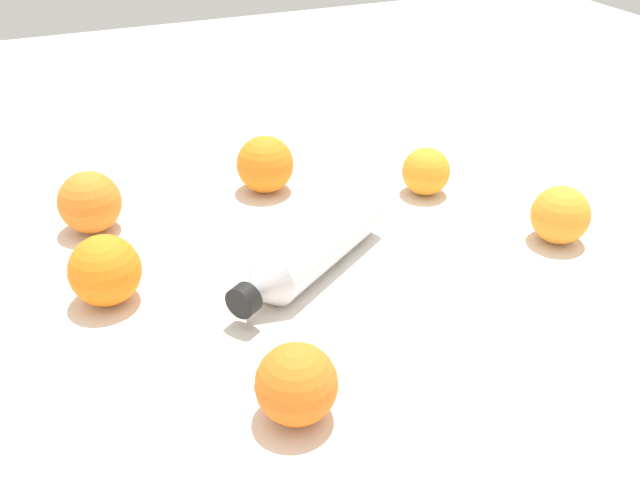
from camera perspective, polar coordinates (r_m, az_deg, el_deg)
The scene contains 8 objects.
ground_plane at distance 0.88m, azimuth 3.22°, elevation -1.60°, with size 2.40×2.40×0.00m, color silver.
water_bottle at distance 0.84m, azimuth -0.77°, elevation -0.61°, with size 0.19×0.24×0.07m.
orange_0 at distance 0.96m, azimuth -17.56°, elevation 2.83°, with size 0.08×0.08×0.08m, color orange.
orange_1 at distance 1.03m, azimuth 8.29°, elevation 5.33°, with size 0.07×0.07×0.07m, color orange.
orange_2 at distance 0.64m, azimuth -1.87°, elevation -11.18°, with size 0.07×0.07×0.07m, color orange.
orange_3 at distance 1.02m, azimuth -4.31°, elevation 5.92°, with size 0.08×0.08×0.08m, color orange.
orange_4 at distance 0.82m, azimuth -16.46°, elevation -2.30°, with size 0.08×0.08×0.08m, color orange.
orange_5 at distance 0.94m, azimuth 18.28°, elevation 1.87°, with size 0.07×0.07×0.07m, color orange.
Camera 1 is at (0.66, -0.34, 0.47)m, focal length 40.94 mm.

